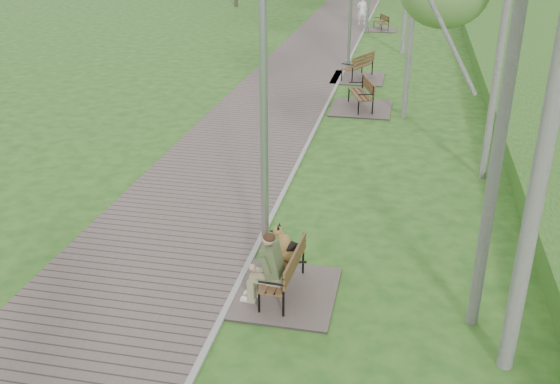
# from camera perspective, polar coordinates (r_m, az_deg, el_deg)

# --- Properties ---
(walkway) EXTENTS (3.50, 67.00, 0.04)m
(walkway) POSITION_cam_1_polar(r_m,az_deg,el_deg) (27.33, 2.63, 12.14)
(walkway) COLOR #655852
(walkway) RESTS_ON ground
(kerb) EXTENTS (0.10, 67.00, 0.05)m
(kerb) POSITION_cam_1_polar(r_m,az_deg,el_deg) (27.11, 6.36, 11.93)
(kerb) COLOR #999993
(kerb) RESTS_ON ground
(bench_main) EXTENTS (1.69, 1.88, 1.47)m
(bench_main) POSITION_cam_1_polar(r_m,az_deg,el_deg) (10.25, -0.12, -7.44)
(bench_main) COLOR #655852
(bench_main) RESTS_ON ground
(bench_second) EXTENTS (1.90, 2.11, 1.16)m
(bench_second) POSITION_cam_1_polar(r_m,az_deg,el_deg) (20.24, 7.36, 8.14)
(bench_second) COLOR #655852
(bench_second) RESTS_ON ground
(bench_third) EXTENTS (1.92, 2.13, 1.18)m
(bench_third) POSITION_cam_1_polar(r_m,az_deg,el_deg) (24.01, 7.08, 10.75)
(bench_third) COLOR #655852
(bench_third) RESTS_ON ground
(bench_far) EXTENTS (1.53, 1.70, 0.94)m
(bench_far) POSITION_cam_1_polar(r_m,az_deg,el_deg) (34.51, 9.22, 14.70)
(bench_far) COLOR #655852
(bench_far) RESTS_ON ground
(lamp_post_near) EXTENTS (0.21, 0.21, 5.48)m
(lamp_post_near) POSITION_cam_1_polar(r_m,az_deg,el_deg) (9.92, -1.46, 5.23)
(lamp_post_near) COLOR #97999E
(lamp_post_near) RESTS_ON ground
(pedestrian_near) EXTENTS (0.61, 0.45, 1.56)m
(pedestrian_near) POSITION_cam_1_polar(r_m,az_deg,el_deg) (35.79, 7.51, 16.13)
(pedestrian_near) COLOR white
(pedestrian_near) RESTS_ON ground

